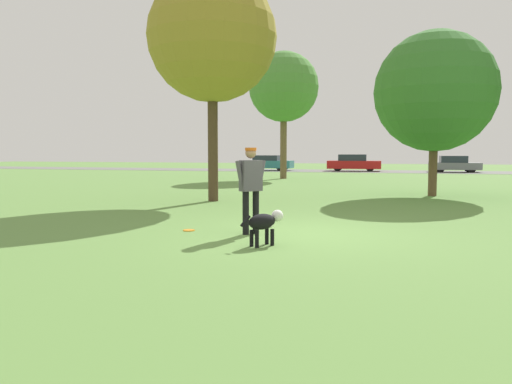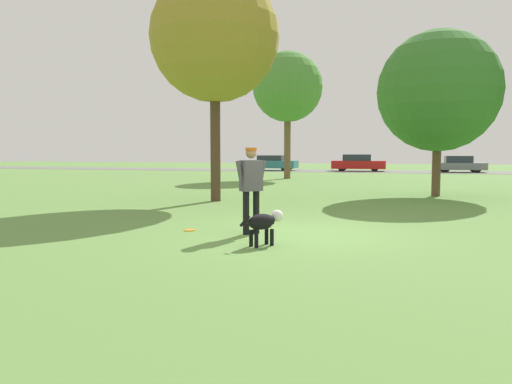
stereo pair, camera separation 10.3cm
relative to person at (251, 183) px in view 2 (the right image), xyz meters
name	(u,v)px [view 2 (the right image)]	position (x,y,z in m)	size (l,w,h in m)	color
ground_plane	(302,234)	(0.98, 0.26, -1.04)	(120.00, 120.00, 0.00)	#608C42
far_road_strip	(377,171)	(0.98, 33.20, -1.03)	(120.00, 6.00, 0.01)	slate
person	(251,183)	(0.00, 0.00, 0.00)	(0.54, 0.58, 1.74)	black
dog	(264,222)	(0.58, -1.13, -0.62)	(0.66, 0.82, 0.61)	black
frisbee	(190,230)	(-1.37, 0.05, -1.03)	(0.25, 0.25, 0.02)	orange
tree_far_left	(288,87)	(-3.84, 20.38, 4.51)	(4.24, 4.24, 7.69)	brown
tree_mid_center	(439,91)	(4.13, 10.15, 2.83)	(4.43, 4.43, 6.09)	brown
tree_near_left	(215,38)	(-3.08, 6.09, 4.34)	(4.24, 4.24, 7.51)	#4C3826
parked_car_teal	(272,163)	(-7.96, 32.81, -0.37)	(4.29, 1.90, 1.33)	teal
parked_car_red	(358,163)	(-0.62, 33.26, -0.34)	(4.51, 1.97, 1.42)	red
parked_car_grey	(459,164)	(7.33, 33.23, -0.39)	(3.92, 1.90, 1.31)	slate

